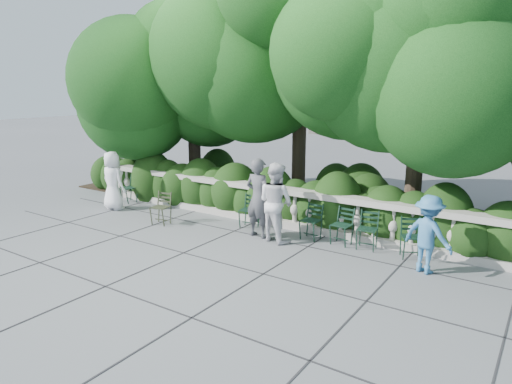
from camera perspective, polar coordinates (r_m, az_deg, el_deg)
The scene contains 15 objects.
ground at distance 10.21m, azimuth -3.14°, elevation -6.53°, with size 90.00×90.00×0.00m, color #55585D.
balustrade at distance 11.49m, azimuth 2.22°, elevation -1.75°, with size 12.00×0.44×1.00m.
shrub_hedge at distance 12.62m, azimuth 5.06°, elevation -2.74°, with size 15.00×2.60×1.70m, color black, non-canonical shape.
tree_canopy at distance 12.03m, azimuth 8.88°, elevation 15.47°, with size 15.04×6.52×6.78m.
chair_a at distance 14.31m, azimuth -16.03°, elevation -1.31°, with size 0.44×0.48×0.84m, color black, non-canonical shape.
chair_b at distance 11.27m, azimuth -1.20°, elevation -4.62°, with size 0.44×0.48×0.84m, color black, non-canonical shape.
chair_c at distance 10.48m, azimuth 6.41°, elevation -6.08°, with size 0.44×0.48×0.84m, color black, non-canonical shape.
chair_d at distance 10.05m, azimuth 13.42°, elevation -7.20°, with size 0.44×0.48×0.84m, color black, non-canonical shape.
chair_e at distance 10.24m, azimuth 10.18°, elevation -6.66°, with size 0.44×0.48×0.84m, color black, non-canonical shape.
chair_f at distance 9.80m, azimuth 18.92°, elevation -8.08°, with size 0.44×0.48×0.84m, color black, non-canonical shape.
chair_weathered at distance 11.78m, azimuth -12.14°, elevation -4.13°, with size 0.44×0.48×0.84m, color black, non-canonical shape.
person_businessman at distance 13.50m, azimuth -17.47°, elevation 1.36°, with size 0.81×0.53×1.66m, color white.
person_woman_grey at distance 10.46m, azimuth 0.30°, elevation -0.75°, with size 0.67×0.44×1.85m, color #46474B.
person_casual_man at distance 10.22m, azimuth 2.49°, elevation -1.27°, with size 0.87×0.68×1.79m, color silver.
person_older_blue at distance 9.06m, azimuth 20.72°, elevation -4.97°, with size 0.96×0.55×1.49m, color teal.
Camera 1 is at (5.81, -7.68, 3.40)m, focal length 32.00 mm.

